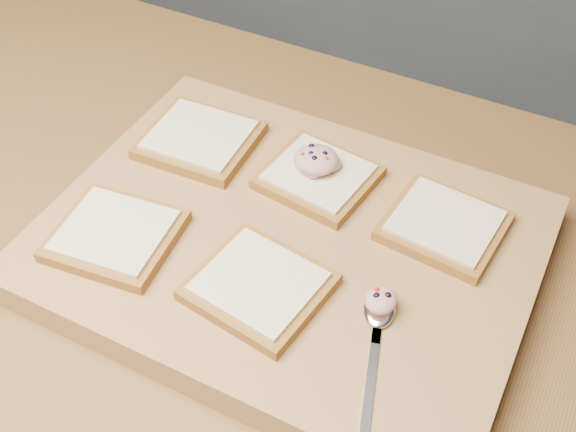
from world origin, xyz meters
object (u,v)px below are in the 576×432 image
Objects in this scene: bread_far_center at (318,177)px; spoon at (378,319)px; tuna_salad_dollop at (316,159)px; cutting_board at (288,247)px.

bread_far_center reaches higher than spoon.
spoon is at bearing -47.63° from tuna_salad_dollop.
tuna_salad_dollop reaches higher than bread_far_center.
cutting_board is 3.93× the size of bread_far_center.
cutting_board is 0.09m from bread_far_center.
cutting_board is at bearing -82.50° from tuna_salad_dollop.
tuna_salad_dollop is 0.33× the size of spoon.
cutting_board is 0.11m from tuna_salad_dollop.
spoon is (0.14, -0.15, -0.02)m from tuna_salad_dollop.
bread_far_center is at bearing -38.65° from tuna_salad_dollop.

